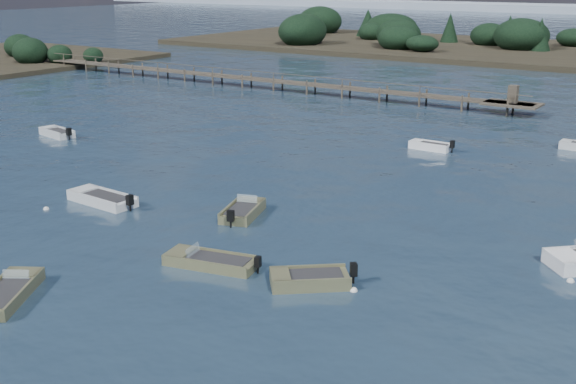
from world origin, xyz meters
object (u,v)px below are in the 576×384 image
Objects in this scene: tender_far_white at (430,147)px; dinghy_extra_a at (243,213)px; dinghy_mid_grey at (102,200)px; jetty at (278,81)px; tender_far_grey at (57,134)px; dinghy_extra_b at (310,281)px; dinghy_mid_white_a at (211,263)px; dinghy_near_olive at (8,295)px.

tender_far_white is 19.75m from dinghy_extra_a.
tender_far_white is at bearing 65.19° from dinghy_mid_grey.
jetty is at bearing 110.67° from dinghy_mid_grey.
jetty is (1.45, 28.79, 0.82)m from tender_far_grey.
dinghy_extra_b is 0.78× the size of dinghy_mid_white_a.
dinghy_mid_grey is at bearing 120.48° from dinghy_near_olive.
tender_far_grey reaches higher than dinghy_extra_b.
tender_far_white is 25.70m from dinghy_extra_b.
dinghy_extra_a is (-2.95, 6.23, 0.03)m from dinghy_mid_white_a.
jetty is at bearing 125.90° from dinghy_extra_b.
dinghy_mid_grey reaches higher than dinghy_near_olive.
dinghy_extra_b is at bearing -54.10° from jetty.
dinghy_near_olive is (-3.97, -32.88, -0.02)m from tender_far_white.
tender_far_white is 0.95× the size of dinghy_extra_b.
jetty is (-30.24, 41.78, 0.83)m from dinghy_extra_b.
dinghy_extra_b is 0.92× the size of dinghy_extra_a.
dinghy_extra_b is 9.45m from dinghy_extra_a.
dinghy_mid_grey is at bearing 169.30° from dinghy_extra_b.
jetty reaches higher than dinghy_extra_a.
tender_far_white is 0.71× the size of dinghy_mid_grey.
tender_far_white is 29.03m from tender_far_grey.
tender_far_grey is (-31.69, 12.98, 0.01)m from dinghy_extra_b.
dinghy_extra_b is 0.92× the size of tender_far_grey.
tender_far_grey is at bearing 153.12° from dinghy_mid_white_a.
jetty is at bearing 87.12° from tender_far_grey.
dinghy_near_olive is 12.40m from dinghy_mid_grey.
dinghy_mid_grey is 41.51m from jetty.
dinghy_extra_b reaches higher than tender_far_white.
jetty reaches higher than dinghy_mid_grey.
dinghy_extra_a reaches higher than dinghy_mid_grey.
dinghy_mid_grey is at bearing 161.50° from dinghy_mid_white_a.
dinghy_mid_white_a is (-4.71, -0.69, -0.02)m from dinghy_extra_b.
jetty is (-20.94, 49.52, 0.84)m from dinghy_near_olive.
dinghy_extra_b reaches higher than dinghy_near_olive.
dinghy_mid_grey is (16.10, -10.04, -0.01)m from tender_far_grey.
tender_far_grey is at bearing 157.72° from dinghy_extra_b.
dinghy_mid_grey is at bearing -161.94° from dinghy_extra_a.
dinghy_mid_white_a is (26.98, -13.68, -0.03)m from tender_far_grey.
dinghy_near_olive is 0.91× the size of dinghy_mid_grey.
tender_far_white is 0.87× the size of tender_far_grey.
dinghy_near_olive is 8.41m from dinghy_mid_white_a.
jetty is at bearing 112.93° from dinghy_near_olive.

